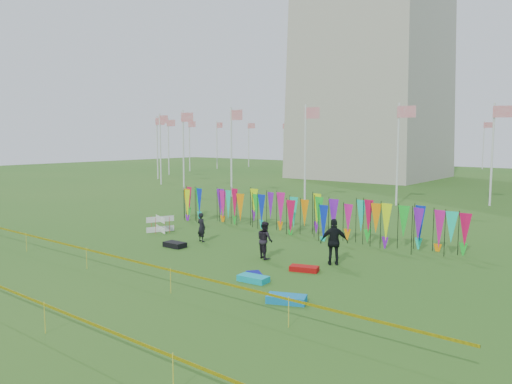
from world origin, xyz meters
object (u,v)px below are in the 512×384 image
Objects in this scene: person_left at (201,227)px; kite_bag_turquoise at (253,279)px; box_kite at (160,224)px; kite_bag_red at (304,269)px; person_mid at (265,240)px; kite_bag_blue at (255,276)px; person_right at (334,242)px; kite_bag_black at (175,245)px; kite_bag_teal at (286,299)px.

kite_bag_turquoise is (6.59, -3.89, -0.64)m from person_left.
kite_bag_red is (10.93, -1.85, -0.35)m from box_kite.
kite_bag_blue is at bearing 145.75° from person_mid.
kite_bag_blue is at bearing 35.72° from person_right.
kite_bag_black is at bearing 162.26° from kite_bag_turquoise.
box_kite is at bearing 157.37° from kite_bag_turquoise.
kite_bag_blue is (-0.18, 0.32, -0.01)m from kite_bag_turquoise.
kite_bag_blue is at bearing -21.43° from box_kite.
person_mid is 1.71× the size of kite_bag_blue.
kite_bag_black is (-0.10, -1.75, -0.63)m from person_left.
kite_bag_red is (0.68, 2.42, -0.01)m from kite_bag_turquoise.
person_mid reaches higher than person_left.
person_mid is at bearing 164.73° from kite_bag_red.
person_left is at bearing 86.74° from kite_bag_black.
person_mid reaches higher than box_kite.
kite_bag_turquoise is at bearing 145.59° from person_mid.
kite_bag_black is at bearing -177.84° from kite_bag_red.
kite_bag_blue is (1.68, -2.79, -0.73)m from person_mid.
kite_bag_turquoise is at bearing 153.50° from kite_bag_teal.
person_mid is 3.69m from kite_bag_turquoise.
kite_bag_black is (-7.37, -0.28, 0.02)m from kite_bag_red.
box_kite is 0.94× the size of kite_bag_blue.
person_left is 7.68m from kite_bag_turquoise.
person_right is 1.54× the size of kite_bag_teal.
kite_bag_black is at bearing -30.92° from box_kite.
kite_bag_blue is at bearing 158.14° from person_left.
kite_bag_black is (-6.69, 2.14, 0.01)m from kite_bag_turquoise.
person_mid reaches higher than kite_bag_turquoise.
kite_bag_teal reaches higher than kite_bag_blue.
kite_bag_turquoise is 1.17× the size of kite_bag_blue.
kite_bag_black is (-7.80, -1.90, -0.86)m from person_right.
kite_bag_red is at bearing 67.69° from kite_bag_blue.
kite_bag_red is 0.89× the size of kite_bag_teal.
kite_bag_turquoise reaches higher than kite_bag_blue.
kite_bag_red is 7.38m from kite_bag_black.
kite_bag_black is at bearing 93.99° from person_left.
person_right is at bearing 70.91° from kite_bag_blue.
box_kite reaches higher than kite_bag_red.
person_left is 1.38× the size of kite_bag_black.
person_left is 1.32× the size of kite_bag_turquoise.
kite_bag_red is at bearing 175.82° from person_left.
person_left is 4.80m from person_mid.
kite_bag_red is at bearing 74.24° from kite_bag_turquoise.
box_kite is at bearing -36.33° from person_right.
box_kite is 0.61× the size of person_left.
kite_bag_red is (2.54, -0.69, -0.73)m from person_mid.
person_right reaches higher than kite_bag_teal.
kite_bag_blue is 0.86× the size of kite_bag_red.
box_kite is at bearing 156.63° from kite_bag_teal.
kite_bag_black reaches higher than kite_bag_blue.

